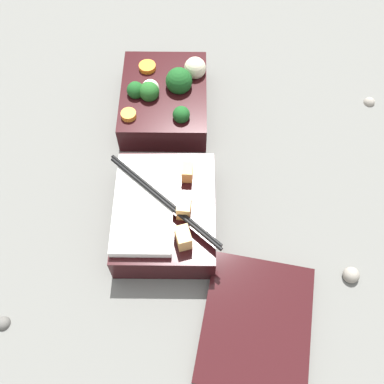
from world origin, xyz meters
name	(u,v)px	position (x,y,z in m)	size (l,w,h in m)	color
ground_plane	(169,156)	(0.00, 0.00, 0.00)	(3.00, 3.00, 0.00)	slate
bento_tray_vegetable	(165,98)	(-0.10, -0.01, 0.03)	(0.18, 0.14, 0.08)	black
bento_tray_rice	(164,213)	(0.12, 0.00, 0.03)	(0.18, 0.16, 0.08)	black
bento_lid	(256,324)	(0.27, 0.12, 0.01)	(0.17, 0.14, 0.02)	black
pebble_0	(370,101)	(-0.12, 0.35, 0.00)	(0.02, 0.02, 0.02)	gray
pebble_1	(351,275)	(0.20, 0.26, 0.01)	(0.02, 0.02, 0.02)	gray
pebble_2	(2,323)	(0.27, -0.21, 0.00)	(0.02, 0.02, 0.02)	#595651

